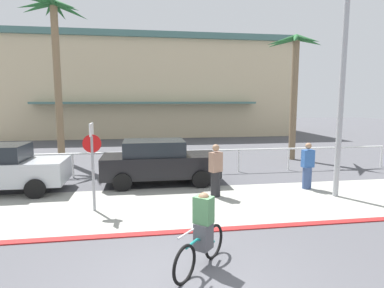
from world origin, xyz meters
The scene contains 13 objects.
ground_plane centered at (0.00, 10.00, 0.00)m, with size 80.00×80.00×0.00m, color #4C4C51.
sidewalk_strip centered at (0.00, 4.20, 0.01)m, with size 44.00×4.00×0.02m, color #9E9E93.
curb_paint centered at (0.00, 2.20, 0.01)m, with size 44.00×0.24×0.03m, color maroon.
building_backdrop centered at (-0.20, 27.53, 4.40)m, with size 26.35×12.49×8.77m.
rail_fence centered at (0.00, 8.50, 0.84)m, with size 21.50×0.08×1.04m.
stop_sign_bike_lane centered at (-2.10, 4.11, 1.68)m, with size 0.52×0.56×2.56m.
streetlight_curb centered at (5.67, 4.12, 4.28)m, with size 0.24×2.54×7.50m.
palm_tree_2 centered at (-4.92, 12.27, 6.25)m, with size 3.31×3.18×8.16m.
palm_tree_3 centered at (7.34, 11.16, 4.88)m, with size 3.13×3.18×6.62m.
car_black_2 centered at (-0.07, 6.96, 0.87)m, with size 4.40×2.02×1.69m.
cyclist_teal_0 centered at (0.40, 0.50, 0.69)m, with size 1.23×1.42×1.50m.
pedestrian_0 centered at (1.69, 4.95, 0.82)m, with size 0.47×0.43×1.77m.
pedestrian_1 centered at (5.18, 5.37, 0.78)m, with size 0.42×0.34×1.69m.
Camera 1 is at (-0.69, -5.26, 3.19)m, focal length 30.19 mm.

